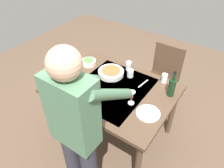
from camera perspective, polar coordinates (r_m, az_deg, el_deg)
ground_plane at (r=2.88m, az=-0.00°, el=-12.75°), size 6.00×6.00×0.00m
dining_table at (r=2.38m, az=-0.00°, el=-2.45°), size 1.33×0.99×0.77m
chair_near at (r=3.01m, az=13.55°, el=2.69°), size 0.40×0.40×0.91m
person_server at (r=1.69m, az=-9.27°, el=-11.99°), size 0.42×0.61×1.69m
wine_bottle at (r=2.25m, az=15.68°, el=-0.73°), size 0.07×0.07×0.30m
wine_glass_left at (r=2.08m, az=5.28°, el=-3.06°), size 0.07×0.07×0.15m
wine_glass_right at (r=2.57m, az=-10.58°, el=5.56°), size 0.07×0.07×0.15m
water_cup_near_left at (r=2.47m, az=4.92°, el=2.82°), size 0.07×0.07×0.09m
water_cup_near_right at (r=2.44m, az=13.79°, el=1.51°), size 0.07×0.07×0.11m
water_cup_far_left at (r=2.57m, az=4.44°, el=4.85°), size 0.07×0.07×0.11m
serving_bowl_pasta at (r=2.49m, az=-0.27°, el=3.15°), size 0.30×0.30×0.07m
side_bowl_salad at (r=2.69m, az=-6.22°, el=5.86°), size 0.18×0.18×0.07m
dinner_plate_near at (r=2.24m, az=-9.60°, el=-3.23°), size 0.23×0.23×0.01m
dinner_plate_far at (r=2.07m, az=9.61°, el=-7.72°), size 0.23×0.23×0.01m
table_fork at (r=2.40m, az=8.32°, el=0.11°), size 0.04×0.18×0.00m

